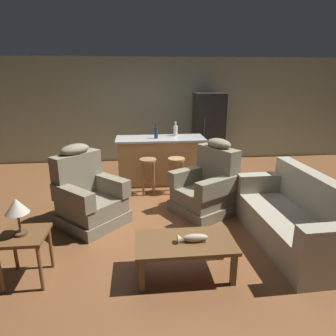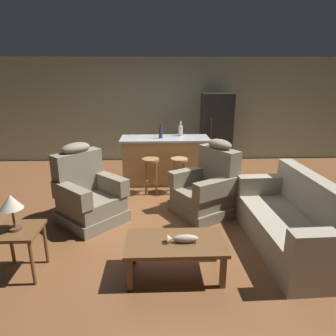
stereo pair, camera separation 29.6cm
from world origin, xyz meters
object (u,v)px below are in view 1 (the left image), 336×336
at_px(table_lamp, 17,208).
at_px(bar_stool_left, 148,170).
at_px(couch, 295,219).
at_px(recliner_near_lamp, 88,197).
at_px(recliner_near_island, 207,187).
at_px(coffee_table, 185,245).
at_px(fish_figurine, 192,238).
at_px(bottle_short_amber, 175,130).
at_px(end_table, 24,242).
at_px(bottle_tall_green, 156,133).
at_px(kitchen_island, 161,160).
at_px(refrigerator, 208,130).
at_px(bar_stool_right, 176,169).

bearing_deg(table_lamp, bar_stool_left, 59.25).
relative_size(couch, recliner_near_lamp, 1.61).
bearing_deg(recliner_near_island, coffee_table, 38.12).
distance_m(fish_figurine, bottle_short_amber, 3.37).
height_order(coffee_table, couch, couch).
relative_size(recliner_near_island, bottle_short_amber, 3.97).
xyz_separation_m(fish_figurine, table_lamp, (-1.82, 0.10, 0.41)).
height_order(end_table, bottle_tall_green, bottle_tall_green).
bearing_deg(recliner_near_island, bar_stool_left, -74.26).
distance_m(recliner_near_lamp, bottle_tall_green, 2.12).
relative_size(couch, kitchen_island, 1.07).
bearing_deg(fish_figurine, end_table, 176.77).
height_order(couch, refrigerator, refrigerator).
distance_m(bar_stool_left, bottle_tall_green, 0.85).
bearing_deg(couch, bar_stool_right, -57.85).
distance_m(coffee_table, recliner_near_lamp, 1.87).
bearing_deg(kitchen_island, table_lamp, -119.47).
bearing_deg(recliner_near_island, bottle_short_amber, -110.21).
bearing_deg(bottle_short_amber, recliner_near_island, -79.51).
bearing_deg(end_table, bar_stool_right, 50.92).
height_order(coffee_table, fish_figurine, fish_figurine).
xyz_separation_m(recliner_near_island, bottle_tall_green, (-0.73, 1.46, 0.64)).
bearing_deg(end_table, bottle_short_amber, 57.65).
relative_size(recliner_near_lamp, table_lamp, 2.93).
height_order(fish_figurine, bar_stool_left, bar_stool_left).
relative_size(end_table, bottle_tall_green, 1.87).
height_order(kitchen_island, bottle_tall_green, bottle_tall_green).
distance_m(fish_figurine, recliner_near_island, 1.71).
relative_size(bar_stool_left, bottle_tall_green, 2.27).
bearing_deg(bottle_tall_green, fish_figurine, -86.41).
relative_size(fish_figurine, bar_stool_left, 0.50).
bearing_deg(end_table, recliner_near_lamp, 70.30).
distance_m(recliner_near_lamp, bar_stool_left, 1.44).
xyz_separation_m(recliner_near_lamp, bottle_short_amber, (1.56, 1.90, 0.64)).
bearing_deg(bar_stool_right, end_table, -129.08).
bearing_deg(bar_stool_left, bottle_short_amber, 52.61).
height_order(fish_figurine, kitchen_island, kitchen_island).
xyz_separation_m(table_lamp, bottle_short_amber, (2.05, 3.21, 0.20)).
bearing_deg(bar_stool_left, kitchen_island, 65.69).
distance_m(recliner_near_island, bar_stool_right, 0.97).
bearing_deg(coffee_table, recliner_near_island, 68.81).
bearing_deg(bar_stool_right, couch, -55.82).
bearing_deg(bar_stool_left, bar_stool_right, 0.00).
height_order(couch, bottle_short_amber, bottle_short_amber).
height_order(bar_stool_right, bottle_tall_green, bottle_tall_green).
distance_m(fish_figurine, recliner_near_lamp, 1.94).
distance_m(couch, refrigerator, 3.85).
distance_m(bar_stool_right, bottle_short_amber, 1.00).
bearing_deg(recliner_near_island, kitchen_island, -97.62).
height_order(refrigerator, bottle_short_amber, refrigerator).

